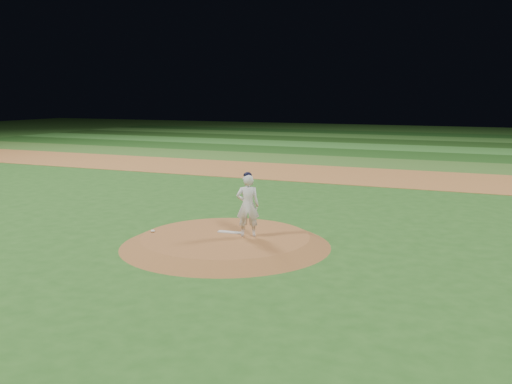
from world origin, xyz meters
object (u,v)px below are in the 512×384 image
pitcher_on_mound (248,205)px  pitching_rubber (230,232)px  pitchers_mound (226,241)px  rosin_bag (153,231)px

pitcher_on_mound → pitching_rubber: bearing=166.1°
pitching_rubber → pitcher_on_mound: pitcher_on_mound is taller
pitcher_on_mound → pitchers_mound: bearing=-159.7°
pitching_rubber → rosin_bag: rosin_bag is taller
pitchers_mound → rosin_bag: 2.03m
pitching_rubber → rosin_bag: bearing=-163.5°
pitching_rubber → pitcher_on_mound: (0.59, -0.15, 0.82)m
pitchers_mound → pitching_rubber: 0.38m
pitcher_on_mound → rosin_bag: bearing=-166.6°
rosin_bag → pitching_rubber: bearing=21.2°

